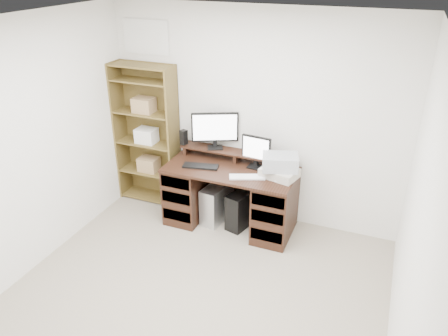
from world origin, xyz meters
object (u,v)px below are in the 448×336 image
Objects in this scene: printer at (279,173)px; tower_black at (242,208)px; monitor_small at (256,151)px; tower_silver at (217,203)px; bookshelf at (148,134)px; monitor_wide at (215,128)px; desk at (231,196)px.

tower_black is at bearing -169.90° from printer.
monitor_small reaches higher than tower_silver.
printer is 0.72m from tower_black.
tower_black is (-0.43, 0.03, -0.57)m from printer.
printer is at bearing -6.70° from bookshelf.
monitor_wide is 1.36× the size of monitor_small.
desk is at bearing -151.37° from tower_black.
printer is (0.86, -0.22, -0.32)m from monitor_wide.
bookshelf is (-1.78, 0.21, 0.12)m from printer.
printer is at bearing -16.29° from monitor_small.
tower_black is at bearing -131.54° from monitor_small.
monitor_small is at bearing 171.47° from printer.
tower_silver is (-0.44, -0.11, -0.72)m from monitor_small.
tower_black is at bearing -48.68° from monitor_wide.
monitor_wide is at bearing 171.41° from tower_black.
printer is 0.81× the size of tower_silver.
tower_silver is (-0.76, 0.02, -0.56)m from printer.
tower_black is (0.14, 0.03, -0.16)m from desk.
desk is 0.22m from tower_black.
monitor_small is 1.47m from bookshelf.
printer is 1.80m from bookshelf.
monitor_small is at bearing -3.03° from bookshelf.
tower_silver is at bearing -162.87° from tower_black.
monitor_wide is 0.57m from monitor_small.
bookshelf is at bearing -176.82° from monitor_small.
desk is 3.07× the size of tower_black.
monitor_small is at bearing 28.28° from desk.
monitor_small is 0.38m from printer.
tower_black is at bearing -7.61° from bookshelf.
desk is 0.70m from printer.
bookshelf is at bearing -172.74° from printer.
desk is at bearing -145.51° from monitor_small.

